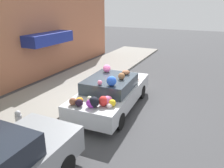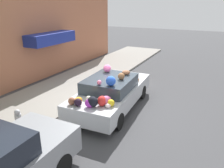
# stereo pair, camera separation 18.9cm
# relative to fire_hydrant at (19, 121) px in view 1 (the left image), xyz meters

# --- Properties ---
(ground_plane) EXTENTS (60.00, 60.00, 0.00)m
(ground_plane) POSITION_rel_fire_hydrant_xyz_m (2.92, -1.62, -0.46)
(ground_plane) COLOR #424244
(sidewalk_curb) EXTENTS (24.00, 3.20, 0.11)m
(sidewalk_curb) POSITION_rel_fire_hydrant_xyz_m (2.92, 1.08, -0.40)
(sidewalk_curb) COLOR gray
(sidewalk_curb) RESTS_ON ground
(building_facade) EXTENTS (18.00, 1.20, 4.55)m
(building_facade) POSITION_rel_fire_hydrant_xyz_m (3.03, 3.30, 1.81)
(building_facade) COLOR #B26B4C
(building_facade) RESTS_ON ground
(fire_hydrant) EXTENTS (0.20, 0.20, 0.70)m
(fire_hydrant) POSITION_rel_fire_hydrant_xyz_m (0.00, 0.00, 0.00)
(fire_hydrant) COLOR #B2B2B7
(fire_hydrant) RESTS_ON sidewalk_curb
(art_car) EXTENTS (4.48, 2.04, 1.62)m
(art_car) POSITION_rel_fire_hydrant_xyz_m (2.84, -1.79, 0.24)
(art_car) COLOR #B7BABF
(art_car) RESTS_ON ground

